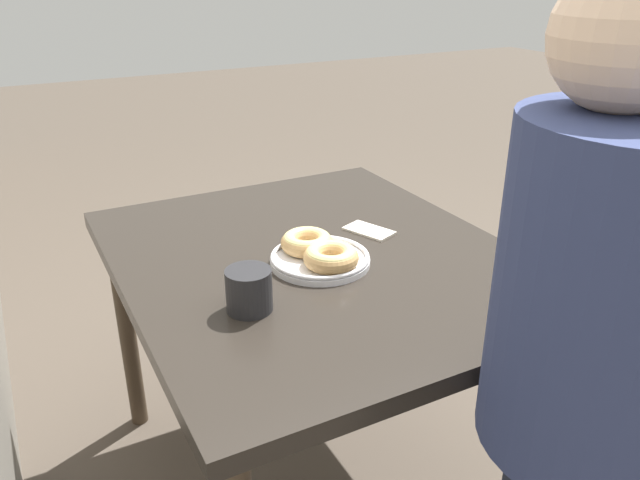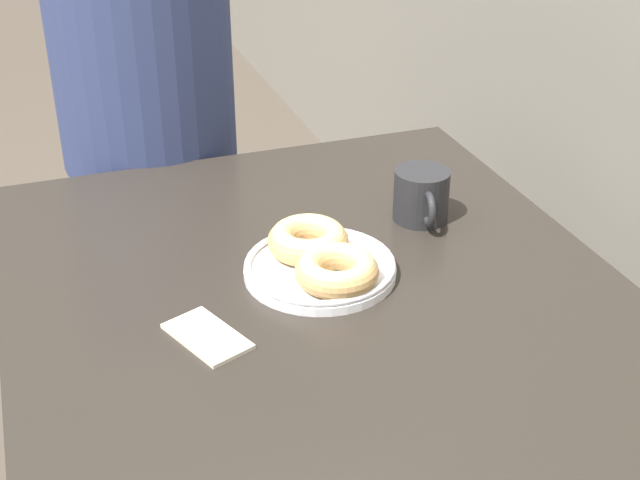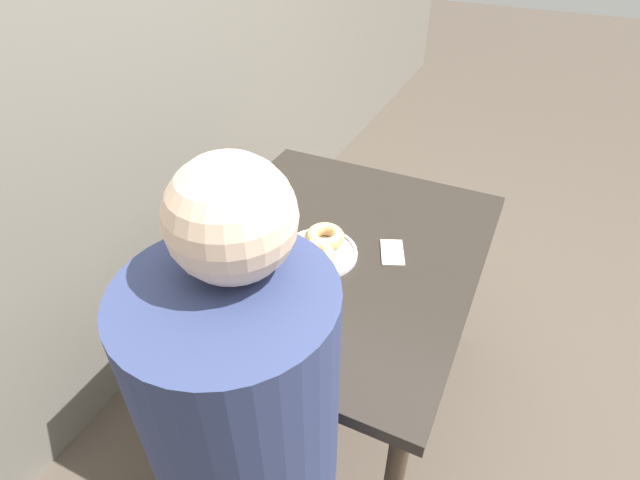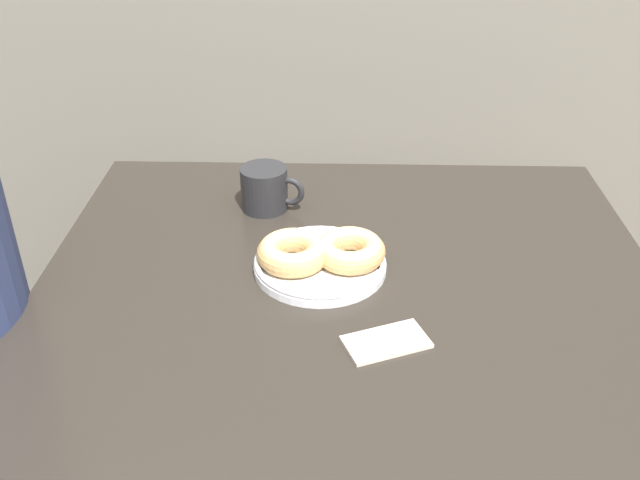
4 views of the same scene
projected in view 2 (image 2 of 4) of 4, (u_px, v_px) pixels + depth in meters
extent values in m
cube|color=#28231E|center=(321.00, 305.00, 1.31)|extent=(1.07, 0.90, 0.04)
cylinder|color=#473828|center=(55.00, 366.00, 1.76)|extent=(0.05, 0.05, 0.66)
cylinder|color=#473828|center=(415.00, 295.00, 1.98)|extent=(0.05, 0.05, 0.66)
cylinder|color=white|center=(320.00, 271.00, 1.34)|extent=(0.23, 0.23, 0.01)
torus|color=white|center=(320.00, 264.00, 1.34)|extent=(0.23, 0.23, 0.01)
torus|color=tan|center=(336.00, 269.00, 1.30)|extent=(0.16, 0.16, 0.04)
torus|color=#E0D17F|center=(336.00, 265.00, 1.29)|extent=(0.14, 0.14, 0.03)
torus|color=tan|center=(308.00, 241.00, 1.37)|extent=(0.17, 0.17, 0.04)
torus|color=#E0D17F|center=(308.00, 236.00, 1.37)|extent=(0.15, 0.15, 0.03)
cylinder|color=#232326|center=(421.00, 195.00, 1.49)|extent=(0.09, 0.09, 0.09)
cylinder|color=#382114|center=(423.00, 174.00, 1.47)|extent=(0.08, 0.08, 0.00)
torus|color=#232326|center=(429.00, 209.00, 1.44)|extent=(0.06, 0.02, 0.06)
cube|color=#232838|center=(155.00, 276.00, 2.07)|extent=(0.28, 0.20, 0.65)
cylinder|color=navy|center=(140.00, 37.00, 1.74)|extent=(0.36, 0.36, 0.52)
cube|color=beige|center=(207.00, 336.00, 1.20)|extent=(0.14, 0.11, 0.01)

